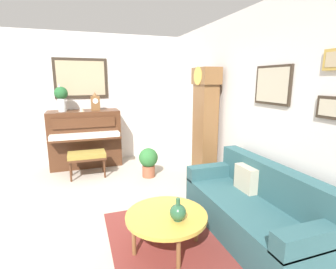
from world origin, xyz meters
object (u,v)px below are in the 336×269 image
(piano_bench, at_px, (87,156))
(green_jug, at_px, (178,212))
(piano, at_px, (85,138))
(couch, at_px, (254,210))
(teacup, at_px, (82,110))
(flower_vase, at_px, (61,96))
(grandfather_clock, at_px, (205,129))
(potted_plant, at_px, (148,160))
(mantel_clock, at_px, (95,102))
(coffee_table, at_px, (166,217))

(piano_bench, distance_m, green_jug, 2.78)
(piano, height_order, green_jug, piano)
(couch, bearing_deg, teacup, -150.11)
(flower_vase, bearing_deg, grandfather_clock, 55.74)
(potted_plant, bearing_deg, mantel_clock, -142.46)
(green_jug, height_order, potted_plant, green_jug)
(grandfather_clock, bearing_deg, piano_bench, -114.49)
(couch, relative_size, teacup, 16.38)
(couch, distance_m, potted_plant, 2.32)
(potted_plant, bearing_deg, teacup, -130.38)
(teacup, distance_m, potted_plant, 1.73)
(grandfather_clock, bearing_deg, potted_plant, -120.66)
(potted_plant, bearing_deg, green_jug, -7.25)
(piano, bearing_deg, green_jug, 13.37)
(coffee_table, xyz_separation_m, teacup, (-3.09, -0.76, 0.84))
(coffee_table, relative_size, mantel_clock, 2.32)
(mantel_clock, height_order, potted_plant, mantel_clock)
(couch, bearing_deg, grandfather_clock, 173.34)
(mantel_clock, xyz_separation_m, potted_plant, (1.10, 0.85, -1.04))
(piano, bearing_deg, couch, 28.35)
(mantel_clock, distance_m, flower_vase, 0.67)
(coffee_table, xyz_separation_m, flower_vase, (-3.23, -1.14, 1.13))
(grandfather_clock, xyz_separation_m, teacup, (-1.49, -2.02, 0.25))
(teacup, bearing_deg, grandfather_clock, 53.63)
(piano, relative_size, coffee_table, 1.64)
(flower_vase, relative_size, green_jug, 2.42)
(coffee_table, bearing_deg, potted_plant, 170.30)
(couch, height_order, potted_plant, couch)
(piano, height_order, piano_bench, piano)
(piano_bench, relative_size, potted_plant, 1.25)
(piano_bench, height_order, potted_plant, potted_plant)
(grandfather_clock, height_order, flower_vase, grandfather_clock)
(coffee_table, height_order, mantel_clock, mantel_clock)
(piano_bench, relative_size, coffee_table, 0.80)
(couch, relative_size, flower_vase, 3.28)
(piano, xyz_separation_m, piano_bench, (0.72, -0.01, -0.19))
(flower_vase, height_order, green_jug, flower_vase)
(piano, distance_m, green_jug, 3.47)
(grandfather_clock, xyz_separation_m, mantel_clock, (-1.63, -1.74, 0.39))
(coffee_table, bearing_deg, couch, 85.40)
(piano_bench, bearing_deg, green_jug, 16.94)
(coffee_table, xyz_separation_m, potted_plant, (-2.13, 0.36, -0.05))
(couch, xyz_separation_m, potted_plant, (-2.21, -0.70, 0.01))
(coffee_table, distance_m, teacup, 3.29)
(flower_vase, bearing_deg, teacup, 69.20)
(potted_plant, bearing_deg, couch, 17.46)
(piano, height_order, flower_vase, flower_vase)
(grandfather_clock, xyz_separation_m, flower_vase, (-1.63, -2.39, 0.54))
(piano, height_order, couch, piano)
(mantel_clock, height_order, flower_vase, flower_vase)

